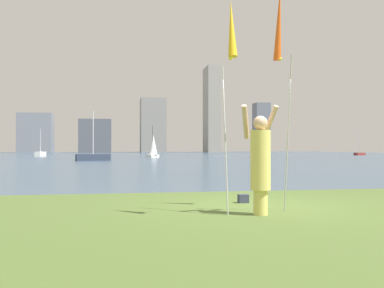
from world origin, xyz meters
TOP-DOWN VIEW (x-y plane):
  - ground at (0.00, 50.95)m, footprint 120.00×138.00m
  - person at (-0.36, -1.17)m, footprint 0.74×0.54m
  - kite_flag_left at (-0.97, -1.43)m, footprint 0.16×0.83m
  - kite_flag_right at (0.26, -0.55)m, footprint 0.16×0.83m
  - bag at (-0.17, 0.51)m, footprint 0.22×0.18m
  - sailboat_0 at (35.34, 54.17)m, footprint 1.99×1.35m
  - sailboat_1 at (-5.24, 32.23)m, footprint 3.27×1.72m
  - sailboat_3 at (1.21, 42.69)m, footprint 1.77×2.16m
  - sailboat_4 at (-13.28, 51.41)m, footprint 1.15×2.57m
  - skyline_tower_1 at (-21.93, 95.42)m, footprint 7.74×4.95m
  - skyline_tower_2 at (-8.37, 95.27)m, footprint 7.52×4.60m
  - skyline_tower_3 at (5.79, 100.20)m, footprint 6.30×6.82m
  - skyline_tower_4 at (20.87, 98.75)m, footprint 3.29×7.20m
  - skyline_tower_5 at (34.59, 99.64)m, footprint 3.81×4.10m

SIDE VIEW (x-z plane):
  - ground at x=0.00m, z-range -0.12..0.00m
  - bag at x=-0.17m, z-range 0.00..0.19m
  - sailboat_0 at x=35.34m, z-range -2.26..2.81m
  - sailboat_1 at x=-5.24m, z-range -1.96..2.67m
  - sailboat_4 at x=-13.28m, z-range -1.53..2.26m
  - person at x=-0.36m, z-range -0.02..1.99m
  - sailboat_3 at x=1.21m, z-range -0.65..3.30m
  - kite_flag_left at x=-0.97m, z-range 1.28..5.10m
  - kite_flag_right at x=0.26m, z-range 1.39..5.83m
  - skyline_tower_2 at x=-8.37m, z-range 0.00..7.98m
  - skyline_tower_1 at x=-21.93m, z-range 0.00..9.23m
  - skyline_tower_5 at x=34.59m, z-range 0.00..13.05m
  - skyline_tower_3 at x=5.79m, z-range 0.00..13.71m
  - skyline_tower_4 at x=20.87m, z-range 0.00..22.02m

